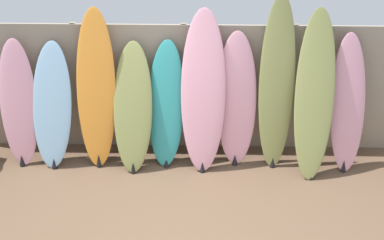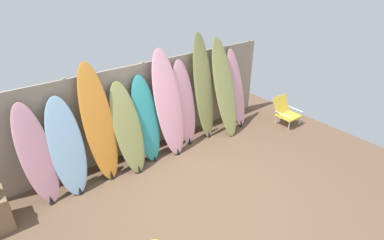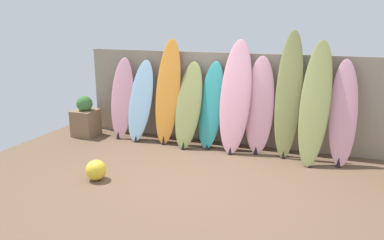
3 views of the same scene
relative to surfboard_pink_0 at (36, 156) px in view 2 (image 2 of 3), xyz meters
name	(u,v)px [view 2 (image 2 of 3)]	position (x,y,z in m)	size (l,w,h in m)	color
ground	(210,195)	(2.17, -1.63, -0.82)	(7.68, 7.68, 0.00)	brown
fence_back	(146,106)	(2.17, 0.38, 0.08)	(6.08, 0.11, 1.80)	gray
surfboard_pink_0	(36,156)	(0.00, 0.00, 0.00)	(0.54, 0.59, 1.66)	pink
surfboard_skyblue_1	(67,148)	(0.45, -0.03, -0.02)	(0.60, 0.65, 1.63)	#8CB7D6
surfboard_orange_2	(99,124)	(1.04, 0.02, 0.20)	(0.52, 0.58, 2.07)	orange
surfboard_olive_3	(128,129)	(1.52, -0.07, -0.01)	(0.53, 0.71, 1.64)	olive
surfboard_teal_4	(146,120)	(1.95, 0.02, 0.00)	(0.54, 0.60, 1.65)	teal
surfboard_pink_5	(168,104)	(2.43, -0.04, 0.21)	(0.58, 0.67, 2.07)	pink
surfboard_pink_6	(184,104)	(2.87, 0.04, 0.06)	(0.55, 0.46, 1.78)	pink
surfboard_olive_7	(204,88)	(3.37, 0.04, 0.29)	(0.47, 0.52, 2.25)	olive
surfboard_olive_8	(225,89)	(3.84, -0.12, 0.21)	(0.56, 0.83, 2.09)	olive
surfboard_pink_9	(236,89)	(4.30, -0.03, 0.05)	(0.50, 0.61, 1.78)	pink
beach_chair	(285,111)	(5.26, -0.76, -0.50)	(0.50, 0.57, 0.64)	silver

